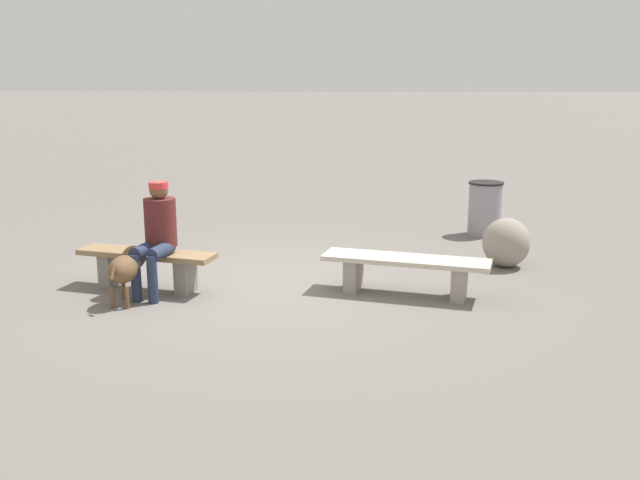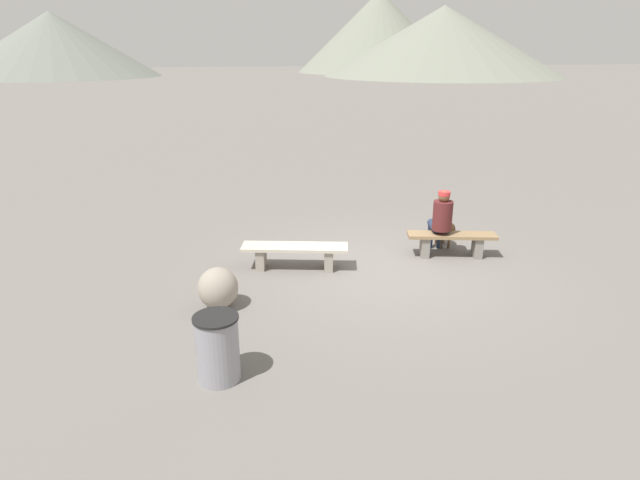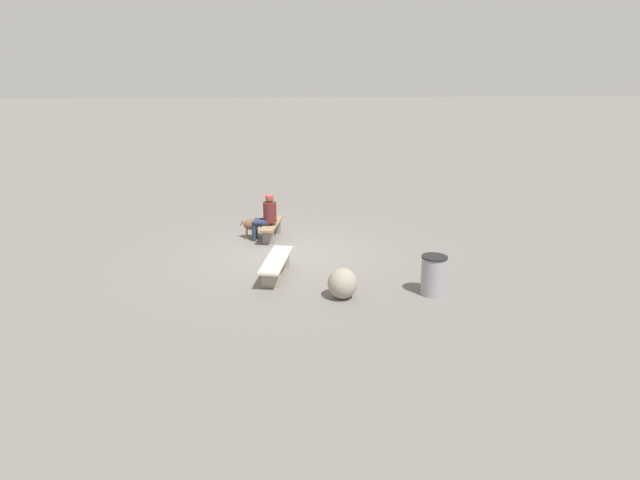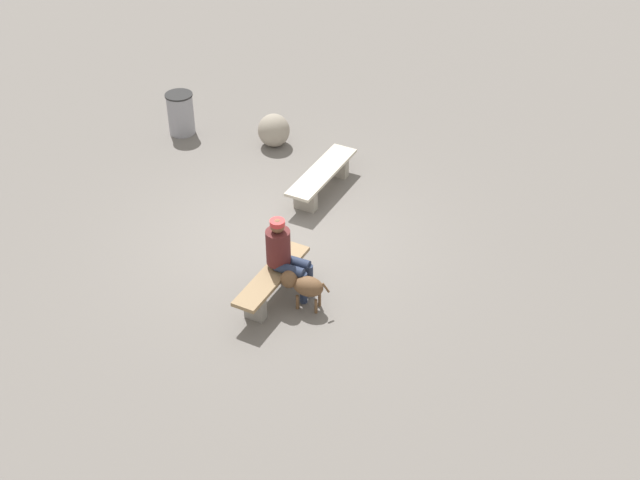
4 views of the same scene
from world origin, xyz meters
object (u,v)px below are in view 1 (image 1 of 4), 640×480
(bench_right, at_px, (147,263))
(dog, at_px, (127,266))
(bench_left, at_px, (406,269))
(boulder, at_px, (506,243))
(seated_person, at_px, (157,230))
(trash_bin, at_px, (485,208))

(bench_right, relative_size, dog, 2.27)
(bench_left, xyz_separation_m, boulder, (-1.34, -1.26, 0.02))
(dog, height_order, boulder, boulder)
(bench_left, bearing_deg, dog, 22.20)
(seated_person, height_order, boulder, seated_person)
(bench_right, xyz_separation_m, dog, (0.07, 0.47, 0.09))
(seated_person, bearing_deg, boulder, -150.62)
(bench_right, bearing_deg, dog, 95.09)
(bench_right, distance_m, trash_bin, 5.29)
(bench_right, height_order, dog, dog)
(seated_person, height_order, dog, seated_person)
(seated_person, xyz_separation_m, dog, (0.25, 0.34, -0.33))
(seated_person, distance_m, boulder, 4.32)
(boulder, bearing_deg, seated_person, 18.78)
(bench_left, height_order, dog, dog)
(seated_person, distance_m, trash_bin, 5.23)
(trash_bin, bearing_deg, boulder, 89.09)
(bench_right, bearing_deg, trash_bin, -130.71)
(dog, xyz_separation_m, trash_bin, (-4.35, -3.57, 0.02))
(bench_left, distance_m, bench_right, 2.91)
(bench_left, xyz_separation_m, dog, (2.98, 0.46, 0.10))
(bench_left, bearing_deg, boulder, -123.44)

